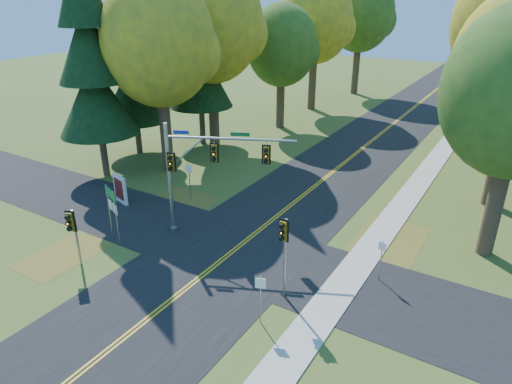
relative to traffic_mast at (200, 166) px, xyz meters
The scene contains 26 objects.
ground 5.52m from the traffic_mast, 44.43° to the right, with size 160.00×160.00×0.00m, color #43581F.
road_main 5.51m from the traffic_mast, 44.43° to the right, with size 8.00×160.00×0.02m, color black.
road_cross 4.92m from the traffic_mast, 11.65° to the right, with size 60.00×6.00×0.02m, color black.
centerline_left 5.45m from the traffic_mast, 45.56° to the right, with size 0.10×160.00×0.01m, color gold.
centerline_right 5.55m from the traffic_mast, 43.34° to the right, with size 0.10×160.00×0.01m, color gold.
sidewalk_east 10.03m from the traffic_mast, 16.08° to the right, with size 1.60×160.00×0.06m, color #9E998E.
leaf_patch_w_near 5.90m from the traffic_mast, 159.46° to the left, with size 4.00×6.00×0.00m, color brown.
leaf_patch_e 10.83m from the traffic_mast, 20.28° to the left, with size 3.50×8.00×0.00m, color brown.
leaf_patch_w_far 8.49m from the traffic_mast, 131.62° to the right, with size 3.00×5.00×0.00m, color brown.
tree_w_a 12.17m from the traffic_mast, 141.28° to the left, with size 8.00×8.00×14.15m.
tree_w_b 17.64m from the traffic_mast, 123.60° to the left, with size 8.60×8.60×15.38m.
tree_w_c 23.32m from the traffic_mast, 107.59° to the left, with size 6.80×6.80×11.91m.
tree_w_d 32.06m from the traffic_mast, 103.82° to the left, with size 8.20×8.20×14.56m.
tree_e_d 32.82m from the traffic_mast, 68.67° to the left, with size 7.00×7.00×12.32m.
tree_w_e 42.45m from the traffic_mast, 98.67° to the left, with size 8.40×8.40×14.97m.
pine_a 13.38m from the traffic_mast, 163.78° to the left, with size 5.60×5.60×19.48m.
pine_b 16.36m from the traffic_mast, 147.74° to the left, with size 5.60×5.60×17.31m.
pine_c 17.90m from the traffic_mast, 127.72° to the left, with size 5.60×5.60×20.56m.
traffic_mast is the anchor object (origin of this frame).
east_signal_pole 7.47m from the traffic_mast, 23.34° to the right, with size 0.47×0.54×4.07m.
ped_signal_pole 7.11m from the traffic_mast, 118.37° to the right, with size 0.48×0.58×3.17m.
route_sign_cluster 5.21m from the traffic_mast, 139.58° to the right, with size 1.40×0.59×3.20m.
info_kiosk 7.81m from the traffic_mast, behind, with size 1.39×0.55×1.92m.
reg_sign_e_north 10.44m from the traffic_mast, ahead, with size 0.40×0.14×2.14m.
reg_sign_e_south 8.75m from the traffic_mast, 35.67° to the right, with size 0.42×0.20×2.31m.
reg_sign_w 5.51m from the traffic_mast, 137.61° to the left, with size 0.47×0.18×2.52m.
Camera 1 is at (12.11, -15.52, 12.90)m, focal length 32.00 mm.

